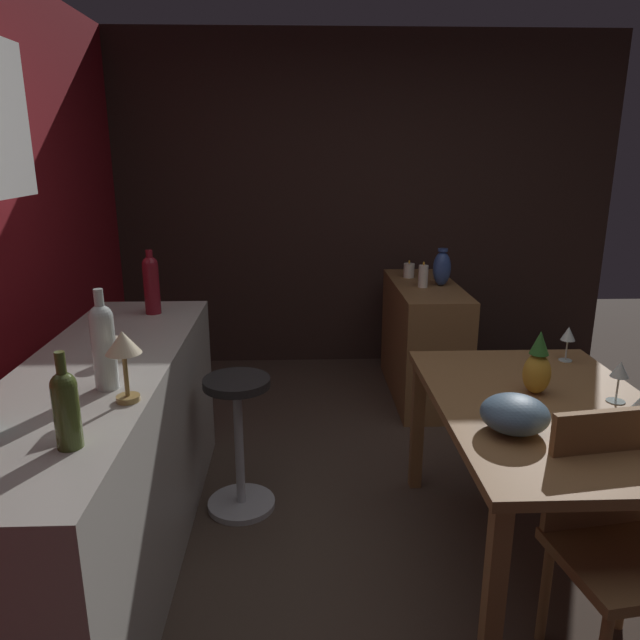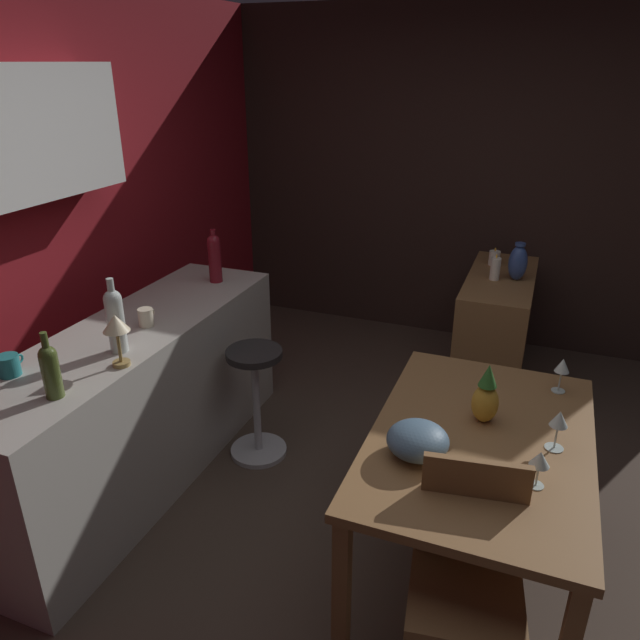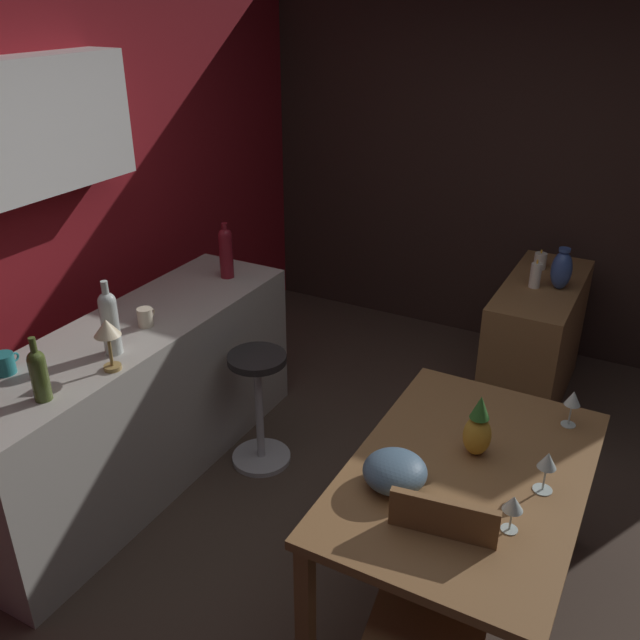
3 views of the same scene
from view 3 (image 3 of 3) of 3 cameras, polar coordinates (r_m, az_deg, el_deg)
The scene contains 22 objects.
ground_plane at distance 3.49m, azimuth 5.43°, elevation -18.94°, with size 9.00×9.00×0.00m, color #47382D.
wall_kitchen_back at distance 3.86m, azimuth -23.86°, elevation 8.15°, with size 5.20×0.33×2.60m.
wall_side_right at distance 5.13m, azimuth 14.53°, elevation 12.27°, with size 0.10×4.40×2.60m, color #33231E.
dining_table at distance 2.88m, azimuth 12.12°, elevation -13.47°, with size 1.35×0.89×0.74m.
kitchen_counter at distance 3.81m, azimuth -14.97°, elevation -6.68°, with size 2.10×0.60×0.90m, color #B2ADA3.
sideboard_cabinet at distance 4.57m, azimuth 17.47°, elevation -1.79°, with size 1.10×0.44×0.82m, color olive.
chair_near_window at distance 2.64m, azimuth 9.16°, elevation -22.84°, with size 0.45×0.45×0.89m.
bar_stool at distance 3.83m, azimuth -5.11°, elevation -7.17°, with size 0.34×0.34×0.69m.
wine_glass_left at distance 2.72m, azimuth 18.45°, elevation -11.21°, with size 0.07×0.07×0.17m.
wine_glass_right at distance 2.53m, azimuth 15.83°, elevation -14.61°, with size 0.07×0.07×0.15m.
wine_glass_center at distance 3.13m, azimuth 20.37°, elevation -6.26°, with size 0.07×0.07×0.17m.
pineapple_centerpiece at distance 2.85m, azimuth 13.02°, elevation -8.93°, with size 0.11×0.11×0.27m.
fruit_bowl at distance 2.67m, azimuth 6.27°, elevation -12.45°, with size 0.25×0.25×0.13m, color slate.
wine_bottle_clear at distance 3.30m, azimuth -17.16°, elevation -0.02°, with size 0.08×0.08×0.37m.
wine_bottle_olive at distance 3.05m, azimuth -22.44°, elevation -4.09°, with size 0.07×0.07×0.29m.
wine_bottle_ruby at distance 4.05m, azimuth -7.87°, elevation 5.75°, with size 0.08×0.08×0.34m.
cup_cream at distance 3.58m, azimuth -14.38°, elevation 0.24°, with size 0.11×0.08×0.10m.
cup_teal at distance 3.36m, azimuth -24.88°, elevation -3.32°, with size 0.13×0.10×0.09m.
counter_lamp at distance 3.15m, azimuth -17.34°, elevation -0.99°, with size 0.12×0.12×0.25m.
pillar_candle_tall at distance 4.62m, azimuth 17.91°, elevation 4.73°, with size 0.08×0.08×0.13m.
pillar_candle_short at distance 4.31m, azimuth 17.55°, elevation 3.58°, with size 0.07×0.07×0.18m.
vase_ceramic_blue at distance 4.31m, azimuth 19.52°, elevation 3.98°, with size 0.12×0.12×0.26m.
Camera 3 is at (-2.30, -0.88, 2.47)m, focal length 38.32 mm.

